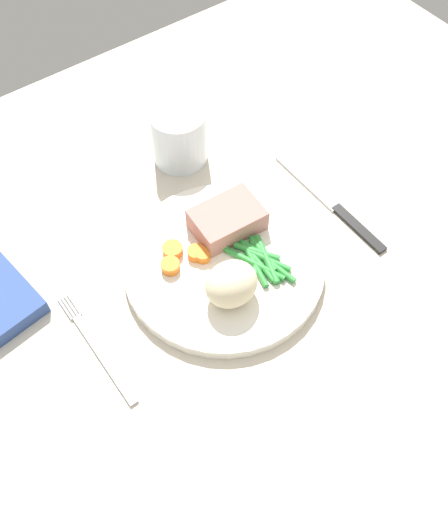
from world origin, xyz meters
The scene contains 9 objects.
dining_table centered at (0.00, 0.00, 1.00)cm, with size 120.00×90.00×2.00cm.
dinner_plate centered at (-0.61, -0.71, 2.80)cm, with size 24.69×24.69×1.60cm, color white.
meat_portion centered at (2.72, 3.18, 5.17)cm, with size 8.58×6.00×3.13cm, color #B2756B.
mashed_potatoes centered at (-2.83, -5.15, 6.15)cm, with size 6.33×5.50×5.09cm, color beige.
carrot_slices centered at (-4.45, 2.45, 4.19)cm, with size 6.14×5.09×1.21cm.
green_beans centered at (2.95, -3.34, 4.00)cm, with size 5.22×9.85×0.88cm.
fork centered at (-18.69, -0.96, 2.20)cm, with size 1.44×16.60×0.40cm.
knife centered at (16.97, -0.99, 2.20)cm, with size 1.70×20.50×0.64cm.
water_glass centered at (5.55, 18.10, 5.43)cm, with size 7.62×7.62×8.08cm.
Camera 1 is at (-24.06, -32.77, 63.04)cm, focal length 41.21 mm.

